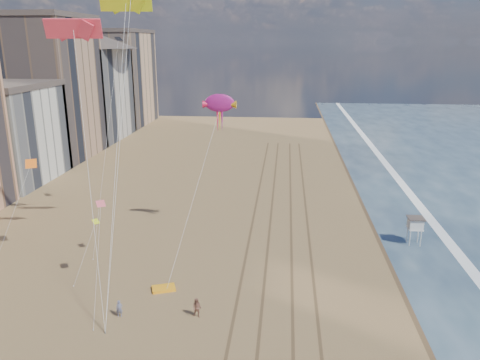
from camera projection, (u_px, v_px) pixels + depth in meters
name	position (u px, v px, depth m)	size (l,w,h in m)	color
wet_sand	(402.00, 222.00, 63.49)	(260.00, 260.00, 0.00)	#42301E
foam	(434.00, 223.00, 63.09)	(260.00, 260.00, 0.00)	white
tracks	(279.00, 248.00, 55.49)	(7.68, 120.00, 0.01)	brown
buildings	(33.00, 96.00, 90.16)	(34.72, 131.35, 29.00)	#C6B284
lifeguard_stand	(415.00, 224.00, 55.87)	(1.90, 1.90, 3.42)	silver
grounded_kite	(164.00, 288.00, 46.18)	(2.24, 1.43, 0.25)	#FCA115
show_kite	(219.00, 103.00, 53.90)	(3.96, 7.44, 21.43)	#95176A
kite_flyer_a	(119.00, 309.00, 41.46)	(0.58, 0.38, 1.58)	slate
kite_flyer_b	(197.00, 308.00, 41.35)	(0.89, 0.69, 1.82)	brown
small_kites	(76.00, 152.00, 49.57)	(10.96, 17.27, 20.26)	#EF5C68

